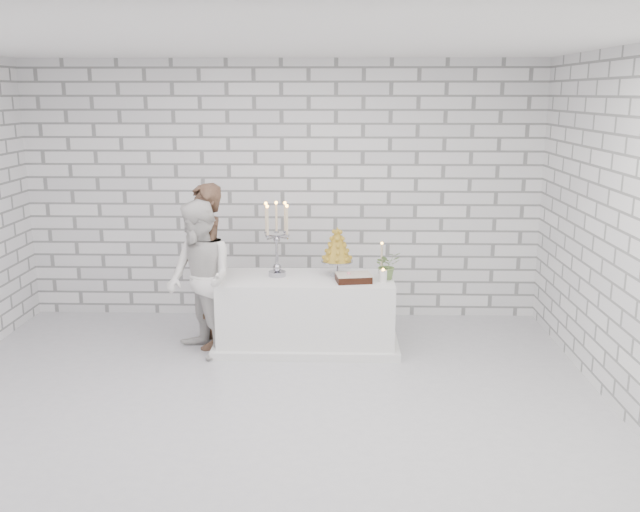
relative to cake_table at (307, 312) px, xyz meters
The scene contains 14 objects.
ground 1.51m from the cake_table, 102.90° to the right, with size 6.00×5.00×0.01m, color silver.
ceiling 3.00m from the cake_table, 102.90° to the right, with size 6.00×5.00×0.01m, color white.
wall_back 1.59m from the cake_table, 106.86° to the left, with size 6.00×0.01×3.00m, color white.
wall_front 4.10m from the cake_table, 94.75° to the right, with size 6.00×0.01×3.00m, color white.
wall_right 3.23m from the cake_table, 28.04° to the right, with size 0.01×5.00×3.00m, color white.
cake_table is the anchor object (origin of this frame).
groom 1.15m from the cake_table, behind, with size 0.63×0.41×1.72m, color #3E291D.
bride 1.17m from the cake_table, 164.42° to the right, with size 0.77×0.60×1.59m, color white.
candelabra 0.83m from the cake_table, behind, with size 0.32×0.32×0.79m, color #A5A4AF, non-canonical shape.
croquembouche 0.71m from the cake_table, 14.64° to the left, with size 0.34×0.34×0.52m, color olive, non-canonical shape.
chocolate_cake 0.66m from the cake_table, 17.67° to the right, with size 0.35×0.25×0.08m, color black.
pillar_candle 0.91m from the cake_table, 11.14° to the right, with size 0.08×0.08×0.12m, color white.
extra_taper 0.97m from the cake_table, 12.49° to the left, with size 0.06×0.06×0.32m, color beige.
flowers 0.98m from the cake_table, ahead, with size 0.26×0.22×0.29m, color #5A703F.
Camera 1 is at (0.65, -5.51, 2.62)m, focal length 38.88 mm.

